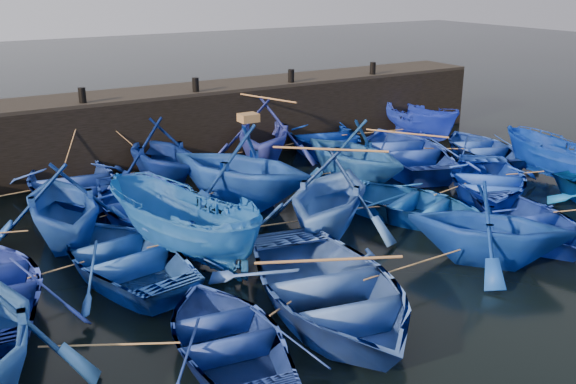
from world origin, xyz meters
TOP-DOWN VIEW (x-y plane):
  - ground at (0.00, 0.00)m, footprint 120.00×120.00m
  - quay_wall at (0.00, 10.50)m, footprint 26.00×2.50m
  - quay_top at (0.00, 10.50)m, footprint 26.00×2.50m
  - bollard_1 at (-4.00, 9.60)m, footprint 0.24×0.24m
  - bollard_2 at (0.00, 9.60)m, footprint 0.24×0.24m
  - bollard_3 at (4.00, 9.60)m, footprint 0.24×0.24m
  - bollard_4 at (8.00, 9.60)m, footprint 0.24×0.24m
  - boat_1 at (-5.07, 7.67)m, footprint 4.65×6.03m
  - boat_2 at (-2.10, 7.80)m, footprint 3.83×4.39m
  - boat_3 at (2.01, 8.22)m, footprint 5.81×5.99m
  - boat_4 at (4.73, 8.41)m, footprint 5.30×6.44m
  - boat_5 at (9.27, 7.91)m, footprint 1.75×4.10m
  - boat_7 at (-6.00, 4.39)m, footprint 4.05×4.60m
  - boat_8 at (-3.71, 4.49)m, footprint 4.21×5.75m
  - boat_9 at (-0.78, 4.64)m, footprint 5.98×6.24m
  - boat_10 at (3.28, 4.49)m, footprint 4.28×4.78m
  - boat_11 at (6.17, 5.22)m, footprint 5.83×6.82m
  - boat_12 at (9.16, 4.41)m, footprint 4.60×5.36m
  - boat_14 at (-5.26, 1.83)m, footprint 4.18×5.33m
  - boat_15 at (-3.80, 1.84)m, footprint 3.40×5.06m
  - boat_16 at (0.21, 1.44)m, footprint 5.81×5.74m
  - boat_17 at (2.83, 1.14)m, footprint 4.76×5.45m
  - boat_18 at (6.20, 1.44)m, footprint 6.03×6.12m
  - boat_19 at (9.32, 1.04)m, footprint 2.36×4.43m
  - boat_21 at (-4.67, -2.39)m, footprint 3.48×4.49m
  - boat_22 at (-2.25, -2.13)m, footprint 5.17×6.48m
  - boat_23 at (2.43, -2.05)m, footprint 5.02×5.06m
  - boat_24 at (4.61, -1.56)m, footprint 4.33×5.13m
  - wooden_crate at (-0.48, 4.64)m, footprint 0.54×0.45m
  - mooring_ropes at (0.21, 5.05)m, footprint 18.46×12.03m
  - loose_oars at (1.53, 3.19)m, footprint 10.67×12.43m

SIDE VIEW (x-z plane):
  - ground at x=0.00m, z-range 0.00..0.00m
  - boat_21 at x=-4.67m, z-range 0.00..0.86m
  - boat_24 at x=4.61m, z-range 0.00..0.91m
  - boat_12 at x=9.16m, z-range 0.00..0.94m
  - boat_17 at x=2.83m, z-range 0.00..0.94m
  - boat_14 at x=-5.26m, z-range 0.00..1.01m
  - boat_18 at x=6.20m, z-range 0.00..1.04m
  - boat_1 at x=-5.07m, z-range 0.00..1.16m
  - boat_4 at x=4.73m, z-range 0.00..1.16m
  - boat_8 at x=-3.71m, z-range 0.00..1.16m
  - boat_11 at x=6.17m, z-range 0.00..1.20m
  - boat_22 at x=-2.25m, z-range 0.00..1.20m
  - boat_5 at x=9.27m, z-range 0.00..1.56m
  - boat_19 at x=9.32m, z-range 0.00..1.63m
  - mooring_ropes at x=0.21m, z-range -0.18..1.92m
  - boat_15 at x=-3.80m, z-range 0.00..1.83m
  - boat_23 at x=2.43m, z-range 0.00..2.02m
  - boat_2 at x=-2.10m, z-range 0.00..2.22m
  - boat_10 at x=3.28m, z-range 0.00..2.26m
  - boat_7 at x=-6.00m, z-range 0.00..2.27m
  - boat_16 at x=0.21m, z-range 0.00..2.32m
  - boat_3 at x=2.01m, z-range 0.00..2.40m
  - quay_wall at x=0.00m, z-range 0.00..2.50m
  - boat_9 at x=-0.78m, z-range 0.00..2.54m
  - loose_oars at x=1.53m, z-range 1.18..2.44m
  - quay_top at x=0.00m, z-range 2.50..2.62m
  - wooden_crate at x=-0.48m, z-range 2.54..2.78m
  - bollard_1 at x=-4.00m, z-range 2.62..3.12m
  - bollard_2 at x=0.00m, z-range 2.62..3.12m
  - bollard_3 at x=4.00m, z-range 2.62..3.12m
  - bollard_4 at x=8.00m, z-range 2.62..3.12m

